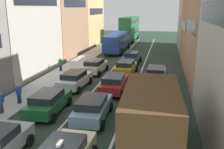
{
  "coord_description": "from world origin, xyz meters",
  "views": [
    {
      "loc": [
        4.19,
        -7.81,
        7.0
      ],
      "look_at": [
        0.0,
        12.0,
        1.6
      ],
      "focal_mm": 40.57,
      "sensor_mm": 36.0,
      "label": 1
    }
  ],
  "objects_px": {
    "hatchback_centre_lane_third": "(114,83)",
    "sedan_right_lane_behind_truck": "(153,92)",
    "pedestrian_near_kerb": "(0,102)",
    "sedan_centre_lane_fifth": "(132,57)",
    "wagon_left_lane_second": "(48,102)",
    "wagon_right_lane_far": "(156,74)",
    "bus_mid_queue_primary": "(117,41)",
    "sedan_left_lane_third": "(75,79)",
    "pedestrian_far_sidewalk": "(19,93)",
    "sedan_left_lane_fourth": "(95,66)",
    "removalist_box_truck": "(151,115)",
    "bus_far_queue_secondary": "(130,28)",
    "pedestrian_mid_sidewalk": "(61,64)",
    "coupe_centre_lane_fourth": "(126,67)",
    "sedan_centre_lane_second": "(92,108)"
  },
  "relations": [
    {
      "from": "coupe_centre_lane_fourth",
      "to": "sedan_left_lane_third",
      "type": "bearing_deg",
      "value": 148.73
    },
    {
      "from": "sedan_centre_lane_second",
      "to": "sedan_centre_lane_fifth",
      "type": "relative_size",
      "value": 1.0
    },
    {
      "from": "sedan_right_lane_behind_truck",
      "to": "pedestrian_mid_sidewalk",
      "type": "bearing_deg",
      "value": 55.24
    },
    {
      "from": "coupe_centre_lane_fourth",
      "to": "removalist_box_truck",
      "type": "bearing_deg",
      "value": -164.19
    },
    {
      "from": "hatchback_centre_lane_third",
      "to": "wagon_right_lane_far",
      "type": "relative_size",
      "value": 1.0
    },
    {
      "from": "sedan_left_lane_fourth",
      "to": "bus_mid_queue_primary",
      "type": "bearing_deg",
      "value": 4.0
    },
    {
      "from": "hatchback_centre_lane_third",
      "to": "pedestrian_far_sidewalk",
      "type": "xyz_separation_m",
      "value": [
        -6.22,
        -4.38,
        0.15
      ]
    },
    {
      "from": "hatchback_centre_lane_third",
      "to": "pedestrian_far_sidewalk",
      "type": "distance_m",
      "value": 7.61
    },
    {
      "from": "removalist_box_truck",
      "to": "sedan_left_lane_fourth",
      "type": "bearing_deg",
      "value": 22.7
    },
    {
      "from": "sedan_right_lane_behind_truck",
      "to": "coupe_centre_lane_fourth",
      "type": "bearing_deg",
      "value": 22.68
    },
    {
      "from": "removalist_box_truck",
      "to": "sedan_right_lane_behind_truck",
      "type": "xyz_separation_m",
      "value": [
        -0.23,
        6.93,
        -1.18
      ]
    },
    {
      "from": "sedan_left_lane_fourth",
      "to": "sedan_right_lane_behind_truck",
      "type": "xyz_separation_m",
      "value": [
        6.69,
        -7.66,
        0.0
      ]
    },
    {
      "from": "coupe_centre_lane_fourth",
      "to": "pedestrian_far_sidewalk",
      "type": "xyz_separation_m",
      "value": [
        -6.29,
        -10.39,
        0.15
      ]
    },
    {
      "from": "sedan_left_lane_fourth",
      "to": "hatchback_centre_lane_third",
      "type": "bearing_deg",
      "value": -147.18
    },
    {
      "from": "sedan_left_lane_third",
      "to": "sedan_left_lane_fourth",
      "type": "height_order",
      "value": "same"
    },
    {
      "from": "sedan_right_lane_behind_truck",
      "to": "bus_mid_queue_primary",
      "type": "bearing_deg",
      "value": 17.33
    },
    {
      "from": "sedan_left_lane_fourth",
      "to": "sedan_right_lane_behind_truck",
      "type": "height_order",
      "value": "same"
    },
    {
      "from": "sedan_centre_lane_fifth",
      "to": "pedestrian_far_sidewalk",
      "type": "bearing_deg",
      "value": 161.05
    },
    {
      "from": "wagon_right_lane_far",
      "to": "bus_mid_queue_primary",
      "type": "bearing_deg",
      "value": 23.44
    },
    {
      "from": "hatchback_centre_lane_third",
      "to": "sedan_right_lane_behind_truck",
      "type": "distance_m",
      "value": 3.79
    },
    {
      "from": "wagon_right_lane_far",
      "to": "sedan_left_lane_third",
      "type": "bearing_deg",
      "value": 116.21
    },
    {
      "from": "sedan_centre_lane_second",
      "to": "bus_mid_queue_primary",
      "type": "bearing_deg",
      "value": 5.22
    },
    {
      "from": "wagon_left_lane_second",
      "to": "removalist_box_truck",
      "type": "bearing_deg",
      "value": -117.7
    },
    {
      "from": "removalist_box_truck",
      "to": "coupe_centre_lane_fourth",
      "type": "distance_m",
      "value": 15.17
    },
    {
      "from": "wagon_left_lane_second",
      "to": "sedan_right_lane_behind_truck",
      "type": "distance_m",
      "value": 7.67
    },
    {
      "from": "pedestrian_mid_sidewalk",
      "to": "pedestrian_far_sidewalk",
      "type": "distance_m",
      "value": 9.9
    },
    {
      "from": "wagon_left_lane_second",
      "to": "pedestrian_far_sidewalk",
      "type": "height_order",
      "value": "pedestrian_far_sidewalk"
    },
    {
      "from": "removalist_box_truck",
      "to": "bus_far_queue_secondary",
      "type": "relative_size",
      "value": 0.74
    },
    {
      "from": "hatchback_centre_lane_third",
      "to": "bus_far_queue_secondary",
      "type": "bearing_deg",
      "value": 6.04
    },
    {
      "from": "removalist_box_truck",
      "to": "bus_mid_queue_primary",
      "type": "bearing_deg",
      "value": 11.23
    },
    {
      "from": "sedan_right_lane_behind_truck",
      "to": "pedestrian_far_sidewalk",
      "type": "height_order",
      "value": "pedestrian_far_sidewalk"
    },
    {
      "from": "sedan_right_lane_behind_truck",
      "to": "wagon_right_lane_far",
      "type": "xyz_separation_m",
      "value": [
        -0.02,
        5.55,
        0.0
      ]
    },
    {
      "from": "bus_far_queue_secondary",
      "to": "hatchback_centre_lane_third",
      "type": "bearing_deg",
      "value": -171.99
    },
    {
      "from": "pedestrian_far_sidewalk",
      "to": "bus_mid_queue_primary",
      "type": "bearing_deg",
      "value": 96.21
    },
    {
      "from": "removalist_box_truck",
      "to": "bus_mid_queue_primary",
      "type": "height_order",
      "value": "removalist_box_truck"
    },
    {
      "from": "sedan_centre_lane_fifth",
      "to": "wagon_left_lane_second",
      "type": "bearing_deg",
      "value": 170.53
    },
    {
      "from": "sedan_left_lane_third",
      "to": "sedan_centre_lane_fifth",
      "type": "bearing_deg",
      "value": -15.11
    },
    {
      "from": "pedestrian_far_sidewalk",
      "to": "sedan_left_lane_fourth",
      "type": "bearing_deg",
      "value": 86.81
    },
    {
      "from": "sedan_right_lane_behind_truck",
      "to": "pedestrian_near_kerb",
      "type": "height_order",
      "value": "pedestrian_near_kerb"
    },
    {
      "from": "pedestrian_mid_sidewalk",
      "to": "pedestrian_far_sidewalk",
      "type": "xyz_separation_m",
      "value": [
        0.94,
        -9.85,
        0.0
      ]
    },
    {
      "from": "sedan_left_lane_third",
      "to": "coupe_centre_lane_fourth",
      "type": "relative_size",
      "value": 1.0
    },
    {
      "from": "sedan_left_lane_third",
      "to": "wagon_left_lane_second",
      "type": "bearing_deg",
      "value": -175.63
    },
    {
      "from": "coupe_centre_lane_fourth",
      "to": "sedan_left_lane_fourth",
      "type": "xyz_separation_m",
      "value": [
        -3.41,
        -0.13,
        0.0
      ]
    },
    {
      "from": "bus_far_queue_secondary",
      "to": "sedan_left_lane_third",
      "type": "bearing_deg",
      "value": -178.22
    },
    {
      "from": "pedestrian_near_kerb",
      "to": "bus_far_queue_secondary",
      "type": "bearing_deg",
      "value": 122.28
    },
    {
      "from": "sedan_left_lane_fourth",
      "to": "pedestrian_near_kerb",
      "type": "distance_m",
      "value": 12.52
    },
    {
      "from": "bus_mid_queue_primary",
      "to": "bus_far_queue_secondary",
      "type": "relative_size",
      "value": 0.99
    },
    {
      "from": "bus_mid_queue_primary",
      "to": "bus_far_queue_secondary",
      "type": "distance_m",
      "value": 13.59
    },
    {
      "from": "sedan_left_lane_third",
      "to": "sedan_centre_lane_fifth",
      "type": "height_order",
      "value": "same"
    },
    {
      "from": "hatchback_centre_lane_third",
      "to": "sedan_right_lane_behind_truck",
      "type": "bearing_deg",
      "value": -117.78
    }
  ]
}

